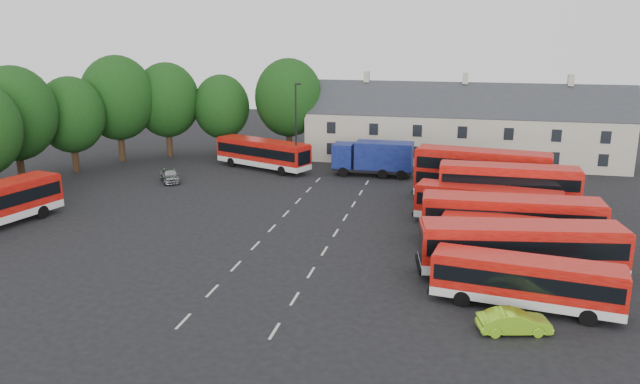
{
  "coord_description": "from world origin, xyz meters",
  "views": [
    {
      "loc": [
        13.56,
        -41.61,
        14.99
      ],
      "look_at": [
        3.04,
        5.36,
        2.2
      ],
      "focal_mm": 35.0,
      "sensor_mm": 36.0,
      "label": 1
    }
  ],
  "objects_px": {
    "bus_row_a": "(526,279)",
    "lime_car": "(514,322)",
    "box_truck": "(374,157)",
    "silver_car": "(170,175)",
    "bus_dd_south": "(508,189)",
    "lamppost": "(296,127)"
  },
  "relations": [
    {
      "from": "bus_row_a",
      "to": "lime_car",
      "type": "distance_m",
      "value": 3.39
    },
    {
      "from": "bus_row_a",
      "to": "lime_car",
      "type": "relative_size",
      "value": 2.81
    },
    {
      "from": "box_truck",
      "to": "bus_dd_south",
      "type": "bearing_deg",
      "value": -44.72
    },
    {
      "from": "lime_car",
      "to": "lamppost",
      "type": "xyz_separation_m",
      "value": [
        -19.45,
        30.92,
        4.48
      ]
    },
    {
      "from": "lime_car",
      "to": "box_truck",
      "type": "bearing_deg",
      "value": 5.5
    },
    {
      "from": "silver_car",
      "to": "lamppost",
      "type": "xyz_separation_m",
      "value": [
        11.68,
        5.32,
        4.41
      ]
    },
    {
      "from": "lime_car",
      "to": "lamppost",
      "type": "relative_size",
      "value": 0.38
    },
    {
      "from": "bus_dd_south",
      "to": "lamppost",
      "type": "height_order",
      "value": "lamppost"
    },
    {
      "from": "bus_row_a",
      "to": "bus_dd_south",
      "type": "height_order",
      "value": "bus_dd_south"
    },
    {
      "from": "box_truck",
      "to": "silver_car",
      "type": "height_order",
      "value": "box_truck"
    },
    {
      "from": "lime_car",
      "to": "silver_car",
      "type": "bearing_deg",
      "value": 36.41
    },
    {
      "from": "bus_row_a",
      "to": "lime_car",
      "type": "xyz_separation_m",
      "value": [
        -0.77,
        -3.12,
        -1.11
      ]
    },
    {
      "from": "bus_dd_south",
      "to": "silver_car",
      "type": "bearing_deg",
      "value": 170.6
    },
    {
      "from": "bus_row_a",
      "to": "bus_dd_south",
      "type": "xyz_separation_m",
      "value": [
        0.06,
        16.8,
        0.81
      ]
    },
    {
      "from": "box_truck",
      "to": "silver_car",
      "type": "relative_size",
      "value": 2.09
    },
    {
      "from": "bus_dd_south",
      "to": "box_truck",
      "type": "bearing_deg",
      "value": 135.26
    },
    {
      "from": "silver_car",
      "to": "lime_car",
      "type": "bearing_deg",
      "value": -73.14
    },
    {
      "from": "box_truck",
      "to": "bus_row_a",
      "type": "bearing_deg",
      "value": -66.46
    },
    {
      "from": "box_truck",
      "to": "lime_car",
      "type": "xyz_separation_m",
      "value": [
        11.62,
        -32.56,
        -1.41
      ]
    },
    {
      "from": "bus_dd_south",
      "to": "lamppost",
      "type": "distance_m",
      "value": 23.22
    },
    {
      "from": "silver_car",
      "to": "lime_car",
      "type": "height_order",
      "value": "silver_car"
    },
    {
      "from": "bus_dd_south",
      "to": "silver_car",
      "type": "distance_m",
      "value": 32.52
    }
  ]
}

